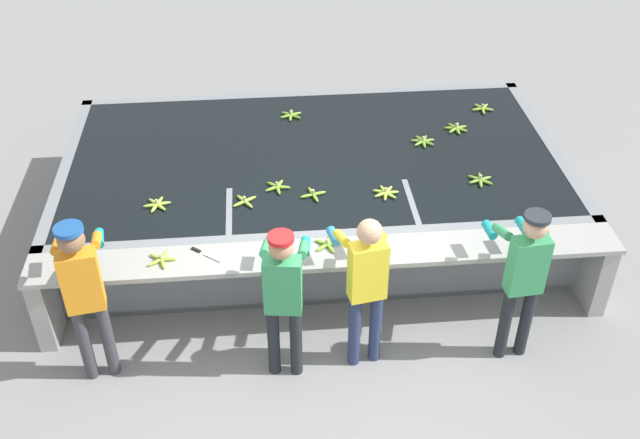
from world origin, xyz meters
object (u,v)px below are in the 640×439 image
Objects in this scene: banana_bunch_ledge_0 at (161,259)px; banana_bunch_floating_8 at (277,187)px; worker_0 at (83,287)px; worker_1 at (283,291)px; banana_bunch_floating_1 at (313,194)px; banana_bunch_floating_2 at (480,180)px; banana_bunch_ledge_1 at (328,244)px; worker_2 at (366,279)px; worker_3 at (524,272)px; banana_bunch_floating_7 at (482,108)px; knife_0 at (202,252)px; banana_bunch_floating_0 at (245,201)px; banana_bunch_floating_4 at (291,115)px; banana_bunch_floating_9 at (423,141)px; banana_bunch_floating_6 at (386,193)px; banana_bunch_floating_3 at (157,204)px; banana_bunch_floating_5 at (456,128)px.

banana_bunch_floating_8 is at bearing 44.73° from banana_bunch_ledge_0.
worker_1 is at bearing -3.93° from worker_0.
worker_0 is 5.99× the size of banana_bunch_floating_1.
banana_bunch_floating_2 is 1.02× the size of banana_bunch_ledge_1.
worker_2 is 0.68m from banana_bunch_ledge_1.
banana_bunch_ledge_0 is at bearing -135.27° from banana_bunch_floating_8.
worker_3 is 2.67m from banana_bunch_floating_8.
worker_1 is 5.60× the size of banana_bunch_floating_1.
worker_3 is at bearing -41.03° from banana_bunch_floating_1.
worker_3 is 5.82× the size of banana_bunch_floating_7.
banana_bunch_ledge_0 is at bearing -147.85° from banana_bunch_floating_1.
worker_1 is 5.67× the size of banana_bunch_floating_7.
knife_0 is at bearing -179.76° from banana_bunch_ledge_1.
banana_bunch_floating_8 is (0.34, 0.23, -0.00)m from banana_bunch_floating_0.
banana_bunch_ledge_0 is (-0.76, -0.86, 0.00)m from banana_bunch_floating_0.
banana_bunch_floating_2 is at bearing -39.89° from banana_bunch_floating_4.
banana_bunch_floating_9 is at bearing 35.57° from banana_bunch_floating_1.
worker_2 is at bearing -105.93° from banana_bunch_floating_6.
banana_bunch_floating_2 and banana_bunch_floating_3 have the same top height.
banana_bunch_floating_2 is (0.05, 1.61, -0.10)m from worker_3.
banana_bunch_floating_5 reaches higher than knife_0.
banana_bunch_floating_5 is 3.88m from banana_bunch_ledge_0.
banana_bunch_floating_8 reaches higher than knife_0.
banana_bunch_ledge_0 is at bearing -146.66° from banana_bunch_floating_5.
banana_bunch_floating_2 is 3.35m from banana_bunch_floating_3.
banana_bunch_floating_7 is at bearing 30.10° from banana_bunch_floating_8.
banana_bunch_floating_7 is at bearing 74.19° from banana_bunch_floating_2.
worker_2 is at bearing -81.61° from banana_bunch_floating_4.
banana_bunch_floating_9 is at bearing 117.78° from banana_bunch_floating_2.
banana_bunch_floating_1 and banana_bunch_floating_2 have the same top height.
banana_bunch_ledge_0 is 0.37m from knife_0.
banana_bunch_floating_0 and banana_bunch_floating_8 have the same top height.
banana_bunch_floating_1 is 1.38m from knife_0.
banana_bunch_floating_0 reaches higher than knife_0.
worker_2 is at bearing -66.78° from banana_bunch_floating_8.
worker_1 is at bearing -179.07° from worker_3.
worker_0 is at bearing -145.00° from banana_bunch_floating_9.
worker_3 is 5.75× the size of banana_bunch_floating_1.
banana_bunch_floating_7 is at bearing 46.07° from banana_bunch_floating_5.
banana_bunch_floating_5 is 3.53m from knife_0.
banana_bunch_floating_2 is 1.02× the size of banana_bunch_floating_7.
banana_bunch_floating_2 is at bearing 29.05° from banana_bunch_ledge_1.
worker_2 is 5.73× the size of banana_bunch_floating_6.
banana_bunch_floating_3 is 1.00× the size of banana_bunch_floating_9.
worker_1 reaches higher than banana_bunch_ledge_1.
banana_bunch_ledge_0 reaches higher than banana_bunch_floating_3.
banana_bunch_floating_1 and banana_bunch_floating_5 have the same top height.
banana_bunch_floating_7 is at bearing 49.34° from banana_bunch_ledge_1.
banana_bunch_floating_3 and banana_bunch_floating_9 have the same top height.
banana_bunch_ledge_0 is (-2.79, -1.87, 0.00)m from banana_bunch_floating_9.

